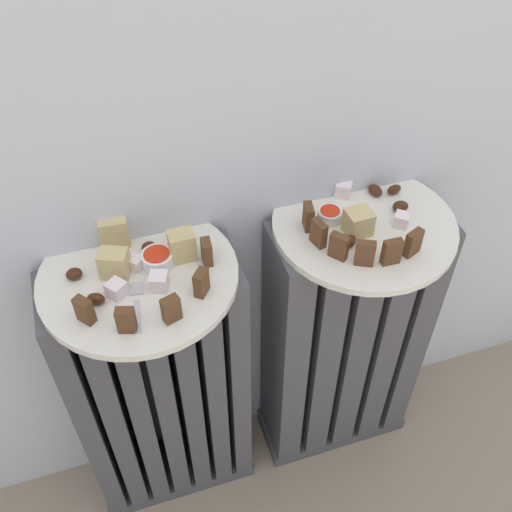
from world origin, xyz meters
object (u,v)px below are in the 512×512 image
at_px(radiator_right, 343,345).
at_px(jam_bowl_right, 330,215).
at_px(jam_bowl_left, 157,259).
at_px(fork, 137,303).
at_px(radiator_left, 163,394).
at_px(plate_right, 364,225).
at_px(plate_left, 138,276).

bearing_deg(radiator_right, jam_bowl_right, 156.70).
bearing_deg(jam_bowl_left, fork, -124.10).
xyz_separation_m(radiator_left, fork, (-0.01, -0.06, 0.32)).
relative_size(plate_right, jam_bowl_right, 7.69).
distance_m(plate_right, jam_bowl_left, 0.32).
bearing_deg(jam_bowl_right, radiator_left, -175.91).
xyz_separation_m(radiator_right, plate_right, (0.00, 0.00, 0.32)).
distance_m(radiator_left, plate_left, 0.32).
xyz_separation_m(radiator_left, radiator_right, (0.36, -0.00, 0.00)).
distance_m(radiator_left, plate_right, 0.47).
relative_size(radiator_right, fork, 6.66).
bearing_deg(plate_left, radiator_right, -0.00).
relative_size(radiator_left, plate_right, 2.11).
distance_m(plate_right, jam_bowl_right, 0.06).
xyz_separation_m(jam_bowl_right, fork, (-0.32, -0.08, -0.01)).
distance_m(radiator_left, radiator_right, 0.36).
bearing_deg(fork, radiator_left, 78.86).
bearing_deg(jam_bowl_right, fork, -166.28).
height_order(radiator_left, plate_left, plate_left).
bearing_deg(plate_right, plate_left, 180.00).
distance_m(plate_right, fork, 0.37).
bearing_deg(radiator_left, radiator_right, -0.00).
bearing_deg(jam_bowl_right, plate_left, -175.91).
xyz_separation_m(radiator_left, plate_left, (0.00, -0.00, 0.32)).
relative_size(plate_right, fork, 3.15).
bearing_deg(radiator_left, jam_bowl_right, 4.09).
bearing_deg(plate_left, jam_bowl_left, 12.61).
bearing_deg(plate_right, fork, -171.41).
relative_size(radiator_left, radiator_right, 1.00).
bearing_deg(plate_left, jam_bowl_right, 4.09).
bearing_deg(plate_left, fork, -101.14).
distance_m(radiator_right, jam_bowl_left, 0.47).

